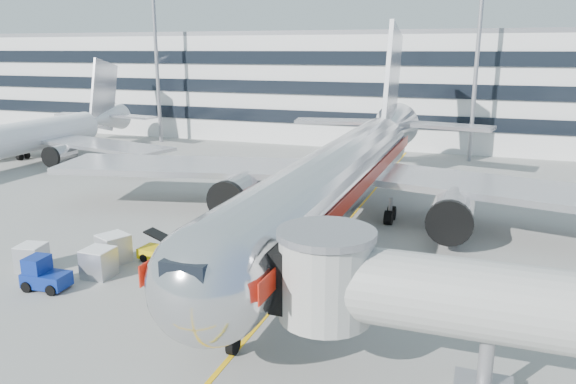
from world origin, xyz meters
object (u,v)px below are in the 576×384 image
(main_jet, at_px, (344,172))
(cargo_container_front, at_px, (99,263))
(baggage_tug, at_px, (44,275))
(cargo_container_right, at_px, (114,248))
(ramp_worker, at_px, (199,256))
(belt_loader, at_px, (169,254))
(cargo_container_left, at_px, (32,257))

(main_jet, distance_m, cargo_container_front, 18.58)
(baggage_tug, relative_size, cargo_container_right, 1.15)
(ramp_worker, bearing_deg, main_jet, 5.45)
(belt_loader, bearing_deg, cargo_container_front, -127.84)
(ramp_worker, bearing_deg, cargo_container_right, 130.73)
(belt_loader, distance_m, cargo_container_left, 8.19)
(main_jet, height_order, baggage_tug, main_jet)
(cargo_container_right, bearing_deg, cargo_container_left, -144.44)
(belt_loader, distance_m, baggage_tug, 7.43)
(baggage_tug, relative_size, cargo_container_left, 1.46)
(belt_loader, xyz_separation_m, cargo_container_front, (-2.66, -3.42, 0.31))
(cargo_container_front, height_order, ramp_worker, ramp_worker)
(belt_loader, height_order, cargo_container_right, belt_loader)
(cargo_container_left, relative_size, cargo_container_right, 0.79)
(cargo_container_right, height_order, cargo_container_front, cargo_container_right)
(cargo_container_right, bearing_deg, ramp_worker, 6.88)
(belt_loader, bearing_deg, main_jet, 51.96)
(belt_loader, relative_size, baggage_tug, 1.63)
(cargo_container_right, xyz_separation_m, cargo_container_front, (0.61, -2.27, -0.04))
(baggage_tug, height_order, cargo_container_left, baggage_tug)
(main_jet, bearing_deg, cargo_container_front, -127.99)
(cargo_container_right, relative_size, ramp_worker, 1.27)
(main_jet, distance_m, belt_loader, 14.41)
(main_jet, height_order, cargo_container_left, main_jet)
(baggage_tug, bearing_deg, belt_loader, 53.20)
(cargo_container_front, bearing_deg, ramp_worker, 30.26)
(belt_loader, distance_m, cargo_container_right, 3.49)
(cargo_container_left, bearing_deg, main_jet, 43.43)
(main_jet, relative_size, ramp_worker, 28.91)
(belt_loader, xyz_separation_m, cargo_container_right, (-3.27, -1.16, 0.34))
(belt_loader, height_order, cargo_container_front, belt_loader)
(cargo_container_front, bearing_deg, cargo_container_right, 105.14)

